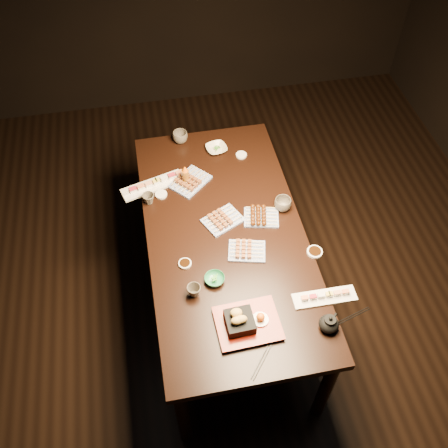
{
  "coord_description": "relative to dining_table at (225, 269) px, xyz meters",
  "views": [
    {
      "loc": [
        -0.51,
        -1.55,
        3.0
      ],
      "look_at": [
        -0.17,
        0.24,
        0.77
      ],
      "focal_mm": 40.0,
      "sensor_mm": 36.0,
      "label": 1
    }
  ],
  "objects": [
    {
      "name": "dining_table",
      "position": [
        0.0,
        0.0,
        0.0
      ],
      "size": [
        1.35,
        1.98,
        0.75
      ],
      "primitive_type": "cube",
      "rotation": [
        0.0,
        0.0,
        0.27
      ],
      "color": "black",
      "rests_on": "ground"
    },
    {
      "name": "chopsticks_se",
      "position": [
        0.53,
        -0.65,
        0.38
      ],
      "size": [
        0.19,
        0.07,
        0.01
      ],
      "primitive_type": null,
      "rotation": [
        0.0,
        0.0,
        0.28
      ],
      "color": "black",
      "rests_on": "dining_table"
    },
    {
      "name": "teapot",
      "position": [
        0.38,
        -0.68,
        0.42
      ],
      "size": [
        0.17,
        0.17,
        0.1
      ],
      "primitive_type": null,
      "rotation": [
        0.0,
        0.0,
        0.67
      ],
      "color": "black",
      "rests_on": "dining_table"
    },
    {
      "name": "teacup_mid_right",
      "position": [
        0.37,
        0.12,
        0.41
      ],
      "size": [
        0.12,
        0.12,
        0.08
      ],
      "primitive_type": "imported",
      "rotation": [
        0.0,
        0.0,
        0.27
      ],
      "color": "#4F473C",
      "rests_on": "dining_table"
    },
    {
      "name": "condiment_bottle",
      "position": [
        -0.17,
        0.44,
        0.45
      ],
      "size": [
        0.06,
        0.06,
        0.14
      ],
      "primitive_type": "cylinder",
      "rotation": [
        0.0,
        0.0,
        0.59
      ],
      "color": "brown",
      "rests_on": "dining_table"
    },
    {
      "name": "sushi_platter_far",
      "position": [
        -0.37,
        0.45,
        0.4
      ],
      "size": [
        0.41,
        0.22,
        0.05
      ],
      "primitive_type": null,
      "rotation": [
        0.0,
        0.0,
        3.43
      ],
      "color": "white",
      "rests_on": "dining_table"
    },
    {
      "name": "sauce_dish_se",
      "position": [
        0.46,
        -0.23,
        0.38
      ],
      "size": [
        0.09,
        0.09,
        0.02
      ],
      "primitive_type": "cylinder",
      "rotation": [
        0.0,
        0.0,
        -0.04
      ],
      "color": "white",
      "rests_on": "dining_table"
    },
    {
      "name": "yakitori_plate_left",
      "position": [
        -0.14,
        0.43,
        0.4
      ],
      "size": [
        0.29,
        0.28,
        0.06
      ],
      "primitive_type": null,
      "rotation": [
        0.0,
        0.0,
        0.73
      ],
      "color": "#828EB6",
      "rests_on": "dining_table"
    },
    {
      "name": "yakitori_plate_right",
      "position": [
        0.09,
        -0.15,
        0.4
      ],
      "size": [
        0.23,
        0.19,
        0.05
      ],
      "primitive_type": null,
      "rotation": [
        0.0,
        0.0,
        -0.24
      ],
      "color": "#828EB6",
      "rests_on": "dining_table"
    },
    {
      "name": "edamame_bowl_cream",
      "position": [
        0.07,
        0.69,
        0.39
      ],
      "size": [
        0.16,
        0.16,
        0.03
      ],
      "primitive_type": "imported",
      "rotation": [
        0.0,
        0.0,
        0.22
      ],
      "color": "beige",
      "rests_on": "dining_table"
    },
    {
      "name": "tempura_tray",
      "position": [
        -0.0,
        -0.6,
        0.43
      ],
      "size": [
        0.33,
        0.26,
        0.12
      ],
      "primitive_type": null,
      "rotation": [
        0.0,
        0.0,
        0.04
      ],
      "color": "black",
      "rests_on": "dining_table"
    },
    {
      "name": "chopsticks_near",
      "position": [
        0.03,
        -0.78,
        0.38
      ],
      "size": [
        0.16,
        0.19,
        0.01
      ],
      "primitive_type": null,
      "rotation": [
        0.0,
        0.0,
        0.89
      ],
      "color": "black",
      "rests_on": "dining_table"
    },
    {
      "name": "tsukune_plate",
      "position": [
        0.23,
        0.07,
        0.4
      ],
      "size": [
        0.23,
        0.19,
        0.05
      ],
      "primitive_type": null,
      "rotation": [
        0.0,
        0.0,
        -0.22
      ],
      "color": "#828EB6",
      "rests_on": "dining_table"
    },
    {
      "name": "teacup_far_right",
      "position": [
        -0.15,
        0.83,
        0.41
      ],
      "size": [
        0.14,
        0.14,
        0.08
      ],
      "primitive_type": "imported",
      "rotation": [
        0.0,
        0.0,
        0.64
      ],
      "color": "#4F473C",
      "rests_on": "dining_table"
    },
    {
      "name": "teacup_near_left",
      "position": [
        -0.24,
        -0.37,
        0.41
      ],
      "size": [
        0.08,
        0.08,
        0.07
      ],
      "primitive_type": "imported",
      "rotation": [
        0.0,
        0.0,
        -0.1
      ],
      "color": "#4F473C",
      "rests_on": "dining_table"
    },
    {
      "name": "ground",
      "position": [
        0.17,
        -0.19,
        -0.38
      ],
      "size": [
        5.0,
        5.0,
        0.0
      ],
      "primitive_type": "plane",
      "color": "black",
      "rests_on": "ground"
    },
    {
      "name": "sushi_platter_near",
      "position": [
        0.42,
        -0.52,
        0.4
      ],
      "size": [
        0.33,
        0.1,
        0.04
      ],
      "primitive_type": null,
      "rotation": [
        0.0,
        0.0,
        -0.02
      ],
      "color": "white",
      "rests_on": "dining_table"
    },
    {
      "name": "edamame_bowl_green",
      "position": [
        -0.12,
        -0.31,
        0.39
      ],
      "size": [
        0.14,
        0.14,
        0.03
      ],
      "primitive_type": "imported",
      "rotation": [
        0.0,
        0.0,
        0.34
      ],
      "color": "#287A4B",
      "rests_on": "dining_table"
    },
    {
      "name": "sauce_dish_east",
      "position": [
        0.22,
        0.61,
        0.38
      ],
      "size": [
        0.1,
        0.1,
        0.01
      ],
      "primitive_type": "cylinder",
      "rotation": [
        0.0,
        0.0,
        0.66
      ],
      "color": "white",
      "rests_on": "dining_table"
    },
    {
      "name": "sauce_dish_nw",
      "position": [
        -0.33,
        0.36,
        0.38
      ],
      "size": [
        0.08,
        0.08,
        0.01
      ],
      "primitive_type": "cylinder",
      "rotation": [
        0.0,
        0.0,
        0.13
      ],
      "color": "white",
      "rests_on": "dining_table"
    },
    {
      "name": "yakitori_plate_center",
      "position": [
        0.0,
        0.09,
        0.4
      ],
      "size": [
        0.26,
        0.24,
        0.06
      ],
      "primitive_type": null,
      "rotation": [
        0.0,
        0.0,
        0.45
      ],
      "color": "#828EB6",
      "rests_on": "dining_table"
    },
    {
      "name": "sauce_dish_west",
      "position": [
        -0.26,
        -0.17,
        0.38
      ],
      "size": [
        0.1,
        0.1,
        0.01
      ],
      "primitive_type": "cylinder",
      "rotation": [
        0.0,
        0.0,
        0.59
      ],
      "color": "white",
      "rests_on": "dining_table"
    },
    {
      "name": "teacup_far_left",
      "position": [
        -0.41,
        0.32,
        0.41
      ],
      "size": [
        0.09,
        0.09,
        0.07
      ],
      "primitive_type": "imported",
      "rotation": [
        0.0,
        0.0,
        0.33
      ],
      "color": "#4F473C",
      "rests_on": "dining_table"
    }
  ]
}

